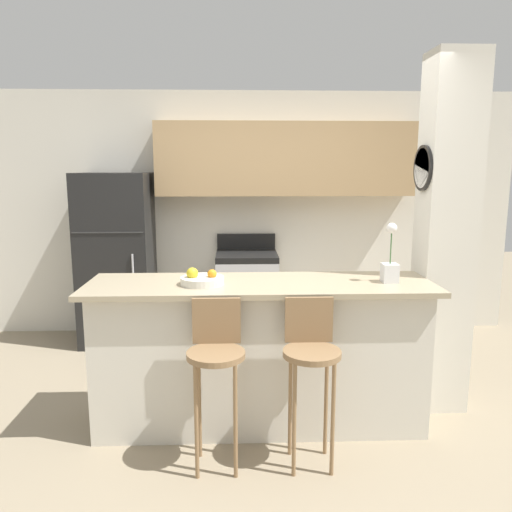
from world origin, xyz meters
TOP-DOWN VIEW (x-y plane):
  - ground_plane at (0.00, 0.00)m, footprint 14.00×14.00m
  - wall_back at (0.14, 2.02)m, footprint 5.60×0.38m
  - pillar_right at (1.34, 0.23)m, footprint 0.38×0.32m
  - counter_bar at (0.00, 0.00)m, footprint 2.32×0.67m
  - refrigerator at (-1.37, 1.74)m, footprint 0.70×0.64m
  - stove_range at (-0.06, 1.76)m, footprint 0.62×0.61m
  - bar_stool_left at (-0.28, -0.48)m, footprint 0.34×0.34m
  - bar_stool_right at (0.28, -0.48)m, footprint 0.34×0.34m
  - orchid_vase at (0.87, -0.02)m, footprint 0.10×0.10m
  - fruit_bowl at (-0.39, -0.04)m, footprint 0.29×0.29m

SIDE VIEW (x-z plane):
  - ground_plane at x=0.00m, z-range 0.00..0.00m
  - stove_range at x=-0.06m, z-range -0.07..1.00m
  - counter_bar at x=0.00m, z-range 0.00..1.01m
  - bar_stool_left at x=-0.28m, z-range 0.17..1.17m
  - bar_stool_right at x=0.28m, z-range 0.17..1.17m
  - refrigerator at x=-1.37m, z-range 0.00..1.72m
  - fruit_bowl at x=-0.39m, z-range 0.99..1.10m
  - orchid_vase at x=0.87m, z-range 0.94..1.34m
  - pillar_right at x=1.34m, z-range 0.00..2.55m
  - wall_back at x=0.14m, z-range 0.24..2.79m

